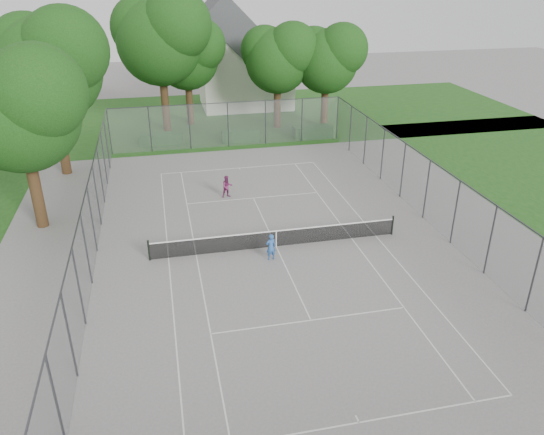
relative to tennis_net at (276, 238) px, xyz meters
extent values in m
plane|color=slate|center=(0.00, 0.00, -0.51)|extent=(120.00, 120.00, 0.00)
cube|color=#1C4814|center=(0.00, 26.00, -0.51)|extent=(60.00, 20.00, 0.00)
cube|color=silver|center=(0.00, -11.88, -0.50)|extent=(10.97, 0.06, 0.01)
cube|color=silver|center=(0.00, 11.88, -0.50)|extent=(10.97, 0.06, 0.01)
cube|color=silver|center=(-5.49, 0.00, -0.50)|extent=(0.06, 23.77, 0.01)
cube|color=silver|center=(5.49, 0.00, -0.50)|extent=(0.06, 23.77, 0.01)
cube|color=silver|center=(-4.12, 0.00, -0.50)|extent=(0.06, 23.77, 0.01)
cube|color=silver|center=(4.12, 0.00, -0.50)|extent=(0.06, 23.77, 0.01)
cube|color=silver|center=(0.00, -6.40, -0.50)|extent=(8.23, 0.06, 0.01)
cube|color=silver|center=(0.00, 6.40, -0.50)|extent=(8.23, 0.06, 0.01)
cube|color=silver|center=(0.00, 0.00, -0.50)|extent=(0.06, 12.80, 0.01)
cube|color=silver|center=(0.00, -11.73, -0.50)|extent=(0.06, 0.30, 0.01)
cube|color=silver|center=(0.00, 11.73, -0.50)|extent=(0.06, 0.30, 0.01)
cylinder|color=black|center=(-6.39, 0.00, 0.04)|extent=(0.10, 0.10, 1.10)
cylinder|color=black|center=(6.39, 0.00, 0.04)|extent=(0.10, 0.10, 1.10)
cube|color=black|center=(0.00, 0.00, -0.06)|extent=(12.67, 0.01, 0.86)
cube|color=white|center=(0.00, 0.00, 0.40)|extent=(12.77, 0.03, 0.06)
cube|color=white|center=(0.00, 0.00, -0.07)|extent=(0.05, 0.02, 0.88)
cylinder|color=#38383D|center=(-9.00, 17.00, 1.24)|extent=(0.08, 0.08, 3.50)
cylinder|color=#38383D|center=(9.00, 17.00, 1.24)|extent=(0.08, 0.08, 3.50)
cube|color=slate|center=(0.00, 17.00, 1.24)|extent=(18.00, 0.02, 3.50)
cube|color=slate|center=(-9.00, 0.00, 1.24)|extent=(0.02, 34.00, 3.50)
cube|color=slate|center=(9.00, 0.00, 1.24)|extent=(0.02, 34.00, 3.50)
cube|color=#38383D|center=(0.00, 17.00, 2.99)|extent=(18.00, 0.05, 0.05)
cube|color=#38383D|center=(-9.00, 0.00, 2.99)|extent=(0.05, 34.00, 0.05)
cube|color=#38383D|center=(9.00, 0.00, 2.99)|extent=(0.05, 34.00, 0.05)
cylinder|color=#382414|center=(-4.60, 22.60, 1.95)|extent=(0.66, 0.66, 4.93)
sphere|color=#12380F|center=(-4.60, 22.60, 6.87)|extent=(7.01, 7.01, 7.01)
sphere|color=#12380F|center=(-3.20, 21.55, 8.27)|extent=(5.61, 5.61, 5.61)
sphere|color=#12380F|center=(-5.83, 23.48, 7.92)|extent=(5.26, 5.26, 5.26)
cylinder|color=#382414|center=(-2.43, 24.23, 1.44)|extent=(0.61, 0.61, 3.91)
sphere|color=#12380F|center=(-2.43, 24.23, 5.34)|extent=(5.56, 5.56, 5.56)
sphere|color=#12380F|center=(-1.32, 23.40, 6.45)|extent=(4.45, 4.45, 4.45)
sphere|color=#12380F|center=(-3.40, 24.93, 6.18)|extent=(4.17, 4.17, 4.17)
cylinder|color=#382414|center=(4.99, 21.46, 1.41)|extent=(0.61, 0.61, 3.83)
sphere|color=#12380F|center=(4.99, 21.46, 5.23)|extent=(5.45, 5.45, 5.45)
sphere|color=#12380F|center=(6.08, 20.65, 6.32)|extent=(4.36, 4.36, 4.36)
sphere|color=#12380F|center=(4.03, 22.15, 6.05)|extent=(4.09, 4.09, 4.09)
cylinder|color=#382414|center=(9.07, 20.73, 1.38)|extent=(0.61, 0.61, 3.79)
sphere|color=#12380F|center=(9.07, 20.73, 5.16)|extent=(5.39, 5.39, 5.39)
sphere|color=#12380F|center=(10.15, 19.92, 6.24)|extent=(4.31, 4.31, 4.31)
sphere|color=#12380F|center=(8.13, 21.41, 5.97)|extent=(4.04, 4.04, 4.04)
cylinder|color=#382414|center=(-11.87, 13.50, 1.84)|extent=(0.65, 0.65, 4.70)
sphere|color=#12380F|center=(-11.87, 13.50, 6.53)|extent=(6.69, 6.69, 6.69)
sphere|color=#12380F|center=(-10.53, 12.50, 7.87)|extent=(5.35, 5.35, 5.35)
sphere|color=#12380F|center=(-13.04, 14.34, 7.54)|extent=(5.02, 5.02, 5.02)
cylinder|color=#382414|center=(-12.15, 5.16, 1.60)|extent=(0.63, 0.63, 4.23)
sphere|color=#12380F|center=(-12.15, 5.16, 5.82)|extent=(6.01, 6.01, 6.01)
sphere|color=#12380F|center=(-10.95, 4.26, 7.03)|extent=(4.81, 4.81, 4.81)
cube|color=#184616|center=(-5.22, 18.70, -0.08)|extent=(3.46, 1.04, 0.86)
cube|color=#184616|center=(1.11, 17.99, -0.03)|extent=(3.06, 0.87, 0.96)
cube|color=#184616|center=(7.18, 17.84, -0.03)|extent=(3.22, 1.18, 0.96)
cube|color=white|center=(3.61, 29.86, 2.75)|extent=(8.71, 6.53, 6.53)
cube|color=#46474B|center=(3.61, 29.86, 6.02)|extent=(8.62, 6.75, 8.62)
imported|color=#2E5FAC|center=(-0.54, -1.20, 0.18)|extent=(0.56, 0.43, 1.39)
imported|color=#782859|center=(-1.54, 6.93, 0.19)|extent=(0.78, 0.66, 1.40)
camera|label=1|loc=(-5.37, -23.36, 12.72)|focal=35.00mm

